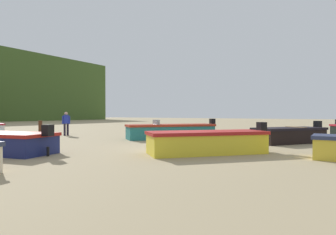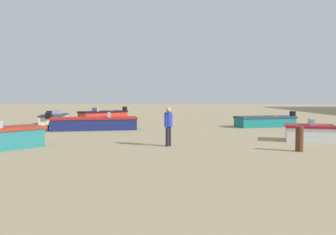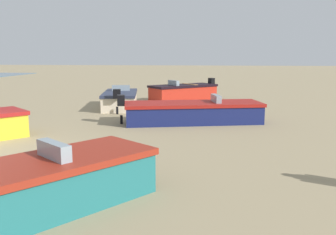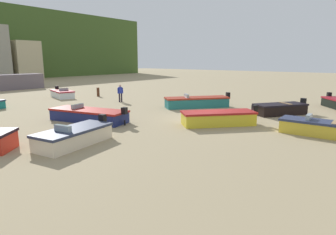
% 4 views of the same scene
% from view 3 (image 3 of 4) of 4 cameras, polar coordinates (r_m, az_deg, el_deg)
% --- Properties ---
extents(boat_cream_5, '(4.08, 2.20, 1.10)m').
position_cam_3_polar(boat_cream_5, '(18.16, -7.45, 2.79)').
color(boat_cream_5, beige).
rests_on(boat_cream_5, ground).
extents(boat_navy_7, '(2.86, 5.58, 1.10)m').
position_cam_3_polar(boat_navy_7, '(14.11, 3.87, 0.83)').
color(boat_navy_7, navy).
rests_on(boat_navy_7, ground).
extents(boat_red_8, '(3.68, 3.99, 1.20)m').
position_cam_3_polar(boat_red_8, '(21.15, 2.40, 3.98)').
color(boat_red_8, red).
rests_on(boat_red_8, ground).
extents(boat_teal_9, '(5.06, 4.45, 1.18)m').
position_cam_3_polar(boat_teal_9, '(6.31, -24.61, -11.08)').
color(boat_teal_9, '#206B6E').
rests_on(boat_teal_9, ground).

